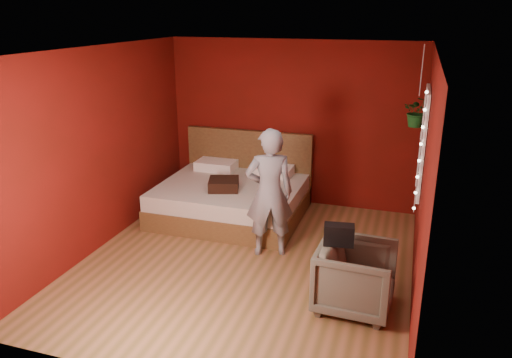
# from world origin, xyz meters

# --- Properties ---
(floor) EXTENTS (4.50, 4.50, 0.00)m
(floor) POSITION_xyz_m (0.00, 0.00, 0.00)
(floor) COLOR #945E3B
(floor) RESTS_ON ground
(room_walls) EXTENTS (4.04, 4.54, 2.62)m
(room_walls) POSITION_xyz_m (0.00, 0.00, 1.68)
(room_walls) COLOR #680E0A
(room_walls) RESTS_ON ground
(window) EXTENTS (0.05, 0.97, 1.27)m
(window) POSITION_xyz_m (1.97, 0.90, 1.50)
(window) COLOR white
(window) RESTS_ON room_walls
(fairy_lights) EXTENTS (0.04, 0.04, 1.45)m
(fairy_lights) POSITION_xyz_m (1.94, 0.37, 1.50)
(fairy_lights) COLOR silver
(fairy_lights) RESTS_ON room_walls
(bed) EXTENTS (2.11, 1.80, 1.16)m
(bed) POSITION_xyz_m (-0.69, 1.40, 0.30)
(bed) COLOR brown
(bed) RESTS_ON ground
(person) EXTENTS (0.71, 0.60, 1.67)m
(person) POSITION_xyz_m (0.20, 0.33, 0.83)
(person) COLOR gray
(person) RESTS_ON ground
(armchair) EXTENTS (0.83, 0.81, 0.72)m
(armchair) POSITION_xyz_m (1.42, -0.61, 0.36)
(armchair) COLOR #625E4D
(armchair) RESTS_ON ground
(handbag) EXTENTS (0.33, 0.20, 0.22)m
(handbag) POSITION_xyz_m (1.22, -0.62, 0.83)
(handbag) COLOR black
(handbag) RESTS_ON armchair
(throw_pillow) EXTENTS (0.54, 0.54, 0.15)m
(throw_pillow) POSITION_xyz_m (-0.71, 1.06, 0.60)
(throw_pillow) COLOR black
(throw_pillow) RESTS_ON bed
(hanging_plant) EXTENTS (0.41, 0.37, 1.08)m
(hanging_plant) POSITION_xyz_m (1.87, 1.59, 1.73)
(hanging_plant) COLOR silver
(hanging_plant) RESTS_ON room_walls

